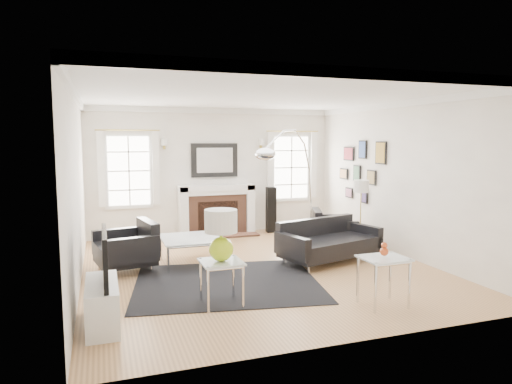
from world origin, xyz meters
name	(u,v)px	position (x,y,z in m)	size (l,w,h in m)	color
floor	(258,267)	(0.00, 0.00, 0.00)	(6.00, 6.00, 0.00)	#9D6D41
back_wall	(214,171)	(0.00, 3.00, 1.40)	(5.50, 0.04, 2.80)	white
front_wall	(356,209)	(0.00, -3.00, 1.40)	(5.50, 0.04, 2.80)	white
left_wall	(76,189)	(-2.75, 0.00, 1.40)	(0.04, 6.00, 2.80)	white
right_wall	(401,178)	(2.75, 0.00, 1.40)	(0.04, 6.00, 2.80)	white
ceiling	(258,95)	(0.00, 0.00, 2.80)	(5.50, 6.00, 0.02)	white
crown_molding	(258,99)	(0.00, 0.00, 2.74)	(5.50, 6.00, 0.12)	white
fireplace	(217,210)	(0.00, 2.79, 0.54)	(1.70, 0.69, 1.11)	white
mantel_mirror	(215,160)	(0.00, 2.95, 1.65)	(1.05, 0.07, 0.75)	black
window_left	(129,171)	(-1.85, 2.95, 1.46)	(1.24, 0.15, 1.62)	white
window_right	(291,167)	(1.85, 2.95, 1.46)	(1.24, 0.15, 1.62)	white
gallery_wall	(361,167)	(2.72, 1.30, 1.53)	(0.04, 1.73, 1.29)	black
tv_unit	(103,297)	(-2.44, -1.70, 0.33)	(0.35, 1.00, 1.09)	white
area_rug	(227,283)	(-0.71, -0.67, 0.01)	(2.66, 2.21, 0.01)	black
sofa	(327,243)	(1.27, -0.01, 0.32)	(1.96, 1.27, 0.59)	black
armchair_left	(129,248)	(-2.03, 0.48, 0.37)	(1.03, 1.11, 0.66)	black
armchair_right	(332,230)	(1.85, 0.90, 0.34)	(1.07, 1.13, 0.61)	black
coffee_table	(192,239)	(-0.99, 0.55, 0.42)	(1.02, 1.02, 0.46)	silver
side_table_left	(221,269)	(-1.01, -1.50, 0.46)	(0.52, 0.52, 0.57)	silver
nesting_table	(384,267)	(0.93, -2.18, 0.50)	(0.57, 0.48, 0.63)	silver
gourd_lamp	(221,232)	(-1.01, -1.50, 0.95)	(0.41, 0.41, 0.66)	#BAE11C
orange_vase	(384,250)	(0.93, -2.18, 0.72)	(0.11, 0.11, 0.17)	#C24418
arc_floor_lamp	(290,186)	(0.75, 0.41, 1.28)	(1.67, 1.55, 2.37)	silver
stick_floor_lamp	(361,190)	(2.10, 0.27, 1.18)	(0.28, 0.28, 1.37)	gold
speaker_tower	(271,210)	(1.23, 2.65, 0.52)	(0.21, 0.21, 1.03)	black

